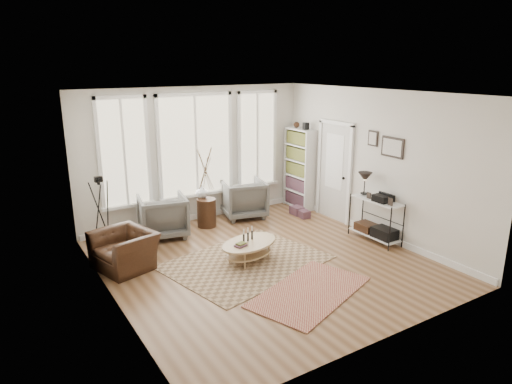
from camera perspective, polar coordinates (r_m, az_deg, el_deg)
room at (r=7.65m, az=1.13°, el=1.16°), size 5.50×5.54×2.90m
bay_window at (r=9.91m, az=-7.51°, el=5.50°), size 4.14×0.12×2.24m
door at (r=10.11m, az=9.80°, el=2.79°), size 0.09×1.06×2.22m
bookcase at (r=10.87m, az=5.47°, el=2.96°), size 0.31×0.85×2.06m
low_shelf at (r=9.15m, az=14.72°, el=-2.87°), size 0.38×1.08×1.30m
wall_art at (r=8.99m, az=16.08°, el=5.68°), size 0.04×0.88×0.44m
rug_main at (r=8.08m, az=-1.24°, el=-8.73°), size 2.99×2.50×0.01m
rug_runner at (r=7.15m, az=6.75°, el=-12.26°), size 2.23×1.72×0.01m
coffee_table at (r=8.02m, az=-0.87°, el=-6.80°), size 1.29×1.01×0.52m
armchair_left at (r=9.30m, az=-11.56°, el=-2.96°), size 1.07×1.09×0.84m
armchair_right at (r=10.26m, az=-1.58°, el=-0.81°), size 1.10×1.12×0.85m
side_table at (r=9.59m, az=-6.28°, el=0.31°), size 0.40×0.40×1.69m
vase at (r=9.75m, az=-6.80°, el=0.10°), size 0.28×0.28×0.27m
accent_chair at (r=8.08m, az=-16.10°, el=-6.98°), size 1.18×1.10×0.64m
tripod_camera at (r=8.91m, az=-18.70°, el=-2.85°), size 0.49×0.49×1.39m
book_stack_near at (r=10.54m, az=5.13°, el=-2.31°), size 0.24×0.30×0.19m
book_stack_far at (r=10.34m, az=6.01°, el=-2.75°), size 0.23×0.28×0.17m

